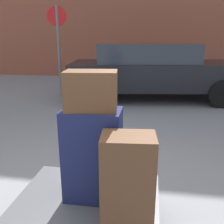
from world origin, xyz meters
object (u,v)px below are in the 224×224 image
Objects in this scene: suitcase_navy_center at (93,155)px; bollard_kerb_near at (212,79)px; suitcase_brown_rear_right at (128,182)px; duffel_bag_brown_topmost_pile at (91,91)px; no_parking_sign at (58,42)px; luggage_cart at (88,204)px; parked_car at (153,70)px.

suitcase_navy_center is 1.20× the size of bollard_kerb_near.
duffel_bag_brown_topmost_pile is (-0.29, 0.26, 0.54)m from suitcase_brown_rear_right.
suitcase_brown_rear_right is 5.60m from no_parking_sign.
bollard_kerb_near is (2.33, 6.54, 0.03)m from luggage_cart.
suitcase_brown_rear_right is at bearing -36.72° from luggage_cart.
no_parking_sign reaches higher than luggage_cart.
parked_car is at bearing 84.38° from luggage_cart.
parked_car is 1.92× the size of no_parking_sign.
duffel_bag_brown_topmost_pile reaches higher than luggage_cart.
no_parking_sign is at bearing 112.77° from suitcase_navy_center.
luggage_cart is at bearing 138.02° from suitcase_brown_rear_right.
suitcase_brown_rear_right is 0.14× the size of parked_car.
duffel_bag_brown_topmost_pile is 0.60× the size of bollard_kerb_near.
luggage_cart is at bearing -109.64° from bollard_kerb_near.
luggage_cart is 6.95m from bollard_kerb_near.
suitcase_navy_center is 0.50m from duffel_bag_brown_topmost_pile.
suitcase_brown_rear_right is 0.28× the size of no_parking_sign.
no_parking_sign reaches higher than bollard_kerb_near.
suitcase_navy_center is 0.16× the size of parked_car.
suitcase_brown_rear_right is 7.09m from bollard_kerb_near.
suitcase_navy_center is (0.04, 0.02, 0.43)m from luggage_cart.
bollard_kerb_near is at bearing 22.12° from no_parking_sign.
suitcase_brown_rear_right is 1.77× the size of duffel_bag_brown_topmost_pile.
bollard_kerb_near is at bearing 41.48° from parked_car.
luggage_cart is 1.85× the size of bollard_kerb_near.
duffel_bag_brown_topmost_pile is at bearing 0.00° from suitcase_navy_center.
no_parking_sign is (-2.33, 5.03, 0.79)m from suitcase_brown_rear_right.
suitcase_brown_rear_right reaches higher than bollard_kerb_near.
bollard_kerb_near is at bearing 70.24° from suitcase_navy_center.
parked_car is at bearing 84.45° from suitcase_navy_center.
no_parking_sign is (-4.33, -1.76, 1.15)m from bollard_kerb_near.
luggage_cart is at bearing -166.59° from duffel_bag_brown_topmost_pile.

